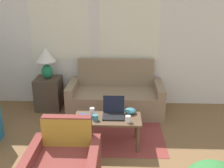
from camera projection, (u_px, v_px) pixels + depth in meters
name	position (u px, v px, depth m)	size (l,w,h in m)	color
wall_back	(99.00, 38.00, 4.93)	(6.23, 0.06, 2.60)	white
rug	(109.00, 126.00, 4.39)	(1.71, 1.77, 0.01)	brown
couch	(115.00, 97.00, 4.87)	(1.71, 0.81, 0.94)	#937A5B
side_table	(49.00, 93.00, 4.98)	(0.46, 0.46, 0.61)	#4C3D2D
table_lamp	(46.00, 59.00, 4.76)	(0.35, 0.35, 0.58)	#1E8451
coffee_table	(108.00, 120.00, 3.75)	(0.95, 0.50, 0.44)	brown
laptop	(114.00, 112.00, 3.76)	(0.31, 0.31, 0.26)	black
cup_navy	(128.00, 119.00, 3.57)	(0.07, 0.07, 0.09)	white
cup_yellow	(95.00, 117.00, 3.63)	(0.08, 0.08, 0.08)	teal
cup_white	(92.00, 111.00, 3.82)	(0.07, 0.07, 0.09)	white
snack_bowl	(130.00, 111.00, 3.83)	(0.17, 0.17, 0.08)	teal
book_red	(84.00, 117.00, 3.68)	(0.23, 0.22, 0.04)	#334C8E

